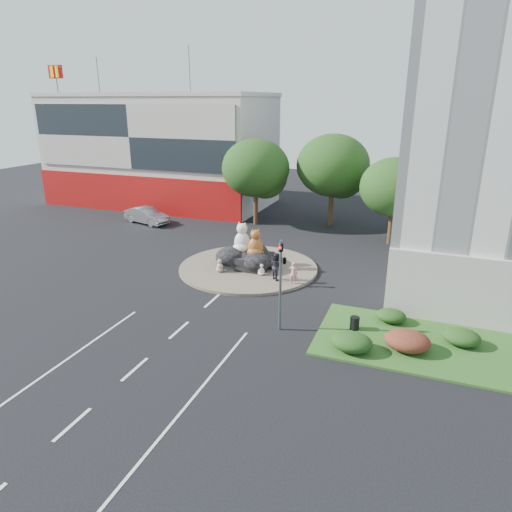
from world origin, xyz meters
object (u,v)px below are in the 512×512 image
(kitten_calico, at_px, (220,265))
(kitten_white, at_px, (261,269))
(cat_white, at_px, (242,237))
(pedestrian_pink, at_px, (293,273))
(litter_bin, at_px, (355,323))
(pedestrian_dark, at_px, (276,266))
(parked_car, at_px, (147,215))
(cat_tabby, at_px, (255,242))

(kitten_calico, xyz_separation_m, kitten_white, (2.94, 0.43, -0.05))
(cat_white, bearing_deg, kitten_white, -36.91)
(pedestrian_pink, relative_size, litter_bin, 2.17)
(cat_white, height_order, pedestrian_dark, cat_white)
(pedestrian_dark, bearing_deg, kitten_calico, 40.61)
(kitten_white, distance_m, parked_car, 18.46)
(cat_tabby, bearing_deg, kitten_white, -73.87)
(cat_tabby, height_order, kitten_calico, cat_tabby)
(cat_white, distance_m, cat_tabby, 1.31)
(litter_bin, bearing_deg, cat_tabby, 140.96)
(kitten_calico, bearing_deg, cat_white, 97.46)
(cat_white, bearing_deg, litter_bin, -35.79)
(cat_tabby, xyz_separation_m, kitten_calico, (-2.07, -1.60, -1.44))
(kitten_calico, distance_m, parked_car, 16.30)
(cat_tabby, xyz_separation_m, pedestrian_pink, (3.36, -1.86, -1.17))
(cat_tabby, bearing_deg, cat_white, 138.40)
(cat_white, relative_size, cat_tabby, 1.12)
(cat_tabby, relative_size, kitten_calico, 2.10)
(pedestrian_dark, bearing_deg, cat_white, 8.35)
(cat_tabby, distance_m, pedestrian_pink, 4.01)
(pedestrian_pink, xyz_separation_m, pedestrian_dark, (-1.28, 0.32, 0.18))
(kitten_calico, xyz_separation_m, pedestrian_pink, (5.43, -0.25, 0.27))
(litter_bin, bearing_deg, cat_white, 142.91)
(cat_white, height_order, litter_bin, cat_white)
(kitten_calico, bearing_deg, cat_tabby, 67.52)
(kitten_white, bearing_deg, litter_bin, -91.47)
(litter_bin, bearing_deg, pedestrian_pink, 135.24)
(kitten_calico, relative_size, pedestrian_pink, 0.65)
(pedestrian_dark, xyz_separation_m, parked_car, (-16.90, 10.08, -0.33))
(parked_car, xyz_separation_m, litter_bin, (22.97, -15.17, -0.34))
(pedestrian_dark, distance_m, parked_car, 19.68)
(kitten_calico, relative_size, litter_bin, 1.41)
(kitten_white, bearing_deg, pedestrian_dark, -71.29)
(cat_white, relative_size, kitten_white, 2.60)
(cat_tabby, bearing_deg, pedestrian_dark, -56.81)
(kitten_calico, height_order, parked_car, parked_car)
(cat_white, distance_m, kitten_calico, 2.73)
(pedestrian_dark, relative_size, parked_car, 0.38)
(pedestrian_dark, distance_m, litter_bin, 7.95)
(kitten_calico, distance_m, pedestrian_dark, 4.17)
(parked_car, distance_m, litter_bin, 27.53)
(cat_white, height_order, parked_car, cat_white)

